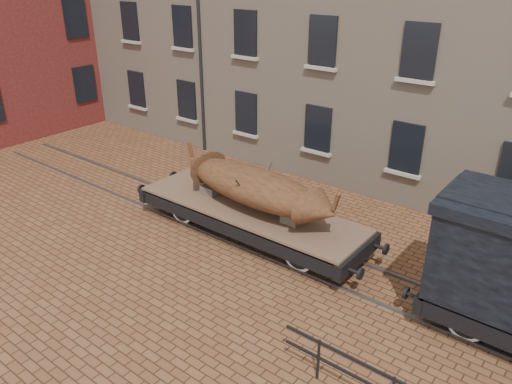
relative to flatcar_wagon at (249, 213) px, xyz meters
The scene contains 4 objects.
ground 2.02m from the flatcar_wagon, ahead, with size 90.00×90.00×0.00m, color brown.
rail_track 2.01m from the flatcar_wagon, ahead, with size 30.00×1.52×0.06m.
flatcar_wagon is the anchor object (origin of this frame).
iron_boat 1.00m from the flatcar_wagon, ahead, with size 6.05×2.10×1.47m.
Camera 1 is at (6.82, -10.76, 7.90)m, focal length 35.00 mm.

